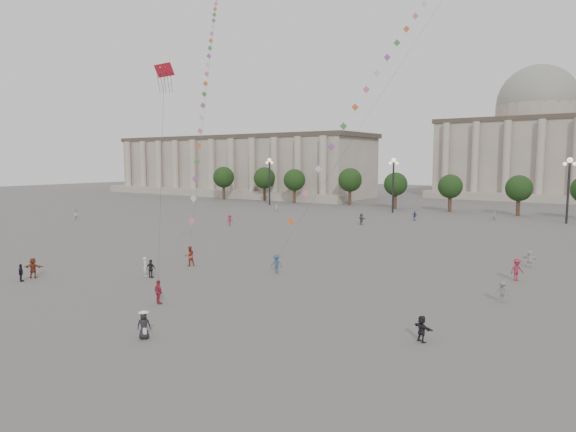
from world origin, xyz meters
The scene contains 27 objects.
ground centered at (0.00, 0.00, 0.00)m, with size 360.00×360.00×0.00m, color #4F4D4B.
hall_west centered at (-75.00, 93.89, 8.43)m, with size 84.00×26.22×17.20m.
hall_central centered at (0.00, 129.22, 14.23)m, with size 48.30×34.30×35.50m.
tree_row centered at (0.00, 78.00, 5.39)m, with size 137.12×5.12×8.00m.
lamp_post_far_west centered at (-45.00, 70.00, 7.35)m, with size 2.00×0.90×10.65m.
lamp_post_mid_west centered at (-15.00, 70.00, 7.35)m, with size 2.00×0.90×10.65m.
lamp_post_mid_east centered at (15.00, 70.00, 7.35)m, with size 2.00×0.90×10.65m.
person_crowd_0 centered at (-6.70, 59.99, 0.79)m, with size 0.93×0.39×1.58m, color navy.
person_crowd_1 centered at (-54.12, 27.39, 0.95)m, with size 0.92×0.72×1.89m, color silver.
person_crowd_2 centered at (-27.65, 36.66, 0.87)m, with size 1.13×0.65×1.74m, color #992942.
person_crowd_3 centered at (15.30, 4.20, 0.76)m, with size 1.41×0.45×1.52m, color black.
person_crowd_4 centered at (4.39, 67.87, 0.76)m, with size 1.41×0.45×1.52m, color beige.
person_crowd_6 centered at (17.17, 15.31, 0.79)m, with size 1.02×0.59×1.58m, color slate.
person_crowd_7 centered at (16.49, 29.79, 0.81)m, with size 1.50×0.48×1.62m, color silver.
person_crowd_8 centered at (16.63, 23.11, 0.96)m, with size 1.24×0.72×1.93m, color #952840.
person_crowd_10 centered at (-33.58, 57.11, 0.85)m, with size 0.62×0.41×1.70m, color #B1B0AC.
person_crowd_12 centered at (-11.50, 49.75, 0.91)m, with size 1.69×0.54×1.83m, color #595A5E.
person_crowd_13 centered at (-10.63, 6.14, 0.86)m, with size 0.62×0.41×1.71m, color silver.
tourist_0 centered at (-2.83, 0.86, 0.88)m, with size 1.03×0.43×1.75m, color #A02B3F.
tourist_1 centered at (-17.68, -1.20, 0.75)m, with size 0.88×0.37×1.50m, color black.
tourist_2 centered at (-18.11, 0.09, 0.89)m, with size 1.65×0.53×1.78m, color brown.
tourist_4 centered at (-9.75, 6.01, 0.81)m, with size 0.95×0.39×1.61m, color black.
kite_flyer_0 centered at (-10.71, 11.59, 0.97)m, with size 0.94×0.74×1.94m, color #A03B2B.
kite_flyer_1 centered at (-1.86, 13.76, 0.86)m, with size 1.11×0.64×1.72m, color #314B6F.
hat_person centered at (2.06, -4.46, 0.85)m, with size 0.92×0.89×1.69m.
dragon_kite centered at (-8.79, 7.26, 16.96)m, with size 4.14×3.59×18.44m.
kite_train_west centered at (-24.93, 29.34, 21.91)m, with size 26.81×32.78×56.96m.
Camera 1 is at (25.17, -23.12, 10.24)m, focal length 32.00 mm.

